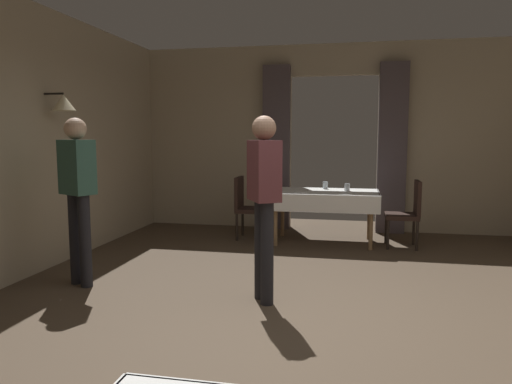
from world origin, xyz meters
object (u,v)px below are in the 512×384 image
object	(u,v)px
chair_mid_left	(247,204)
plate_mid_b	(301,191)
glass_mid_c	(347,187)
person_diner_standing_aside	(264,193)
glass_mid_d	(325,185)
person_waiter_by_doorway	(78,187)
chair_mid_right	(408,211)
plate_mid_a	(345,194)
dining_table_mid	(324,197)

from	to	relation	value
chair_mid_left	plate_mid_b	world-z (taller)	chair_mid_left
glass_mid_c	person_diner_standing_aside	size ratio (longest dim) A/B	0.06
plate_mid_b	glass_mid_c	bearing A→B (deg)	23.58
glass_mid_d	person_waiter_by_doorway	world-z (taller)	person_waiter_by_doorway
chair_mid_left	plate_mid_b	size ratio (longest dim) A/B	4.41
chair_mid_right	plate_mid_b	distance (m)	1.49
chair_mid_left	chair_mid_right	distance (m)	2.31
glass_mid_d	person_diner_standing_aside	size ratio (longest dim) A/B	0.06
plate_mid_a	glass_mid_c	distance (m)	0.43
plate_mid_b	person_waiter_by_doorway	bearing A→B (deg)	-130.72
chair_mid_right	plate_mid_b	xyz separation A→B (m)	(-1.47, -0.07, 0.24)
glass_mid_d	person_waiter_by_doorway	xyz separation A→B (m)	(-2.34, -2.81, 0.22)
plate_mid_a	glass_mid_d	world-z (taller)	glass_mid_d
chair_mid_left	plate_mid_a	distance (m)	1.52
chair_mid_left	chair_mid_right	xyz separation A→B (m)	(2.31, -0.14, 0.00)
chair_mid_right	glass_mid_c	world-z (taller)	chair_mid_right
plate_mid_a	person_waiter_by_doorway	world-z (taller)	person_waiter_by_doorway
chair_mid_right	plate_mid_a	xyz separation A→B (m)	(-0.85, -0.22, 0.24)
person_waiter_by_doorway	glass_mid_d	bearing A→B (deg)	50.28
plate_mid_a	dining_table_mid	bearing A→B (deg)	134.87
plate_mid_a	person_diner_standing_aside	distance (m)	2.43
glass_mid_c	person_waiter_by_doorway	size ratio (longest dim) A/B	0.06
plate_mid_b	person_diner_standing_aside	bearing A→B (deg)	-91.88
chair_mid_left	glass_mid_d	distance (m)	1.21
person_waiter_by_doorway	chair_mid_left	bearing A→B (deg)	65.15
person_waiter_by_doorway	plate_mid_b	bearing A→B (deg)	49.28
plate_mid_b	glass_mid_c	xyz separation A→B (m)	(0.64, 0.28, 0.05)
chair_mid_left	plate_mid_b	distance (m)	0.90
chair_mid_left	glass_mid_c	size ratio (longest dim) A/B	8.92
glass_mid_d	person_diner_standing_aside	world-z (taller)	person_diner_standing_aside
person_waiter_by_doorway	plate_mid_a	bearing A→B (deg)	39.78
dining_table_mid	glass_mid_c	distance (m)	0.37
plate_mid_b	person_waiter_by_doorway	size ratio (longest dim) A/B	0.12
chair_mid_left	dining_table_mid	bearing A→B (deg)	-2.76
glass_mid_d	chair_mid_left	bearing A→B (deg)	-167.66
dining_table_mid	glass_mid_d	bearing A→B (deg)	90.66
plate_mid_b	glass_mid_d	distance (m)	0.56
dining_table_mid	plate_mid_a	world-z (taller)	plate_mid_a
glass_mid_c	person_waiter_by_doorway	world-z (taller)	person_waiter_by_doorway
plate_mid_b	person_waiter_by_doorway	distance (m)	3.11
plate_mid_a	person_waiter_by_doorway	size ratio (longest dim) A/B	0.13
person_waiter_by_doorway	person_diner_standing_aside	xyz separation A→B (m)	(1.94, -0.11, 0.00)
chair_mid_right	plate_mid_b	world-z (taller)	chair_mid_right
dining_table_mid	chair_mid_right	bearing A→B (deg)	-4.03
person_diner_standing_aside	person_waiter_by_doorway	bearing A→B (deg)	176.87
chair_mid_right	plate_mid_b	size ratio (longest dim) A/B	4.41
chair_mid_left	person_waiter_by_doorway	world-z (taller)	person_waiter_by_doorway
person_waiter_by_doorway	person_diner_standing_aside	bearing A→B (deg)	-3.13
plate_mid_b	chair_mid_right	bearing A→B (deg)	2.86
dining_table_mid	chair_mid_right	xyz separation A→B (m)	(1.15, -0.08, -0.15)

